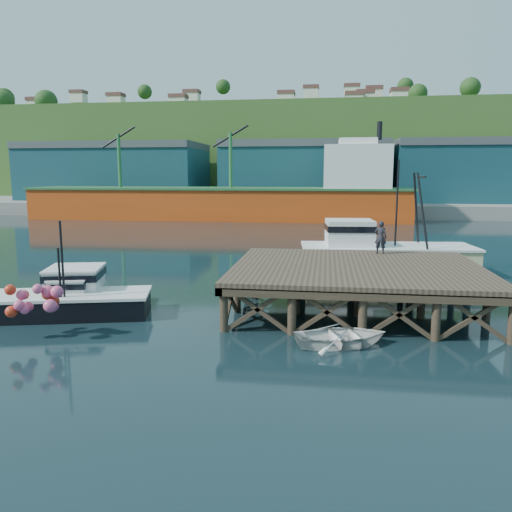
% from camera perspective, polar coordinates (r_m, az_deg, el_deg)
% --- Properties ---
extents(ground, '(300.00, 300.00, 0.00)m').
position_cam_1_polar(ground, '(25.67, -1.11, -5.42)').
color(ground, black).
rests_on(ground, ground).
extents(wharf, '(12.00, 10.00, 2.62)m').
position_cam_1_polar(wharf, '(24.80, 11.46, -1.53)').
color(wharf, brown).
rests_on(wharf, ground).
extents(far_quay, '(160.00, 40.00, 2.00)m').
position_cam_1_polar(far_quay, '(94.76, 5.65, 5.90)').
color(far_quay, gray).
rests_on(far_quay, ground).
extents(warehouse_left, '(32.00, 16.00, 9.00)m').
position_cam_1_polar(warehouse_left, '(97.62, -15.69, 8.94)').
color(warehouse_left, '#184652').
rests_on(warehouse_left, far_quay).
extents(warehouse_mid, '(28.00, 16.00, 9.00)m').
position_cam_1_polar(warehouse_mid, '(89.60, 5.57, 9.23)').
color(warehouse_mid, '#184652').
rests_on(warehouse_mid, far_quay).
extents(warehouse_right, '(30.00, 16.00, 9.00)m').
position_cam_1_polar(warehouse_right, '(93.23, 24.53, 8.45)').
color(warehouse_right, '#184652').
rests_on(warehouse_right, far_quay).
extents(cargo_ship, '(55.50, 10.00, 13.75)m').
position_cam_1_polar(cargo_ship, '(73.64, -1.70, 6.79)').
color(cargo_ship, '#CC4513').
rests_on(cargo_ship, ground).
extents(hillside, '(220.00, 50.00, 22.00)m').
position_cam_1_polar(hillside, '(124.66, 6.33, 11.29)').
color(hillside, '#2D511E').
rests_on(hillside, ground).
extents(boat_navy, '(5.58, 3.46, 3.31)m').
position_cam_1_polar(boat_navy, '(24.91, -20.82, -4.91)').
color(boat_navy, black).
rests_on(boat_navy, ground).
extents(boat_black, '(7.75, 6.42, 4.52)m').
position_cam_1_polar(boat_black, '(25.08, -20.41, -4.41)').
color(boat_black, black).
rests_on(boat_black, ground).
extents(trawler, '(11.47, 4.94, 7.48)m').
position_cam_1_polar(trawler, '(33.93, 14.32, 0.56)').
color(trawler, beige).
rests_on(trawler, ground).
extents(dinghy, '(4.23, 3.55, 0.75)m').
position_cam_1_polar(dinghy, '(19.71, 9.74, -9.00)').
color(dinghy, white).
rests_on(dinghy, ground).
extents(dockworker, '(0.76, 0.59, 1.84)m').
position_cam_1_polar(dockworker, '(28.79, 14.04, 2.09)').
color(dockworker, black).
rests_on(dockworker, wharf).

